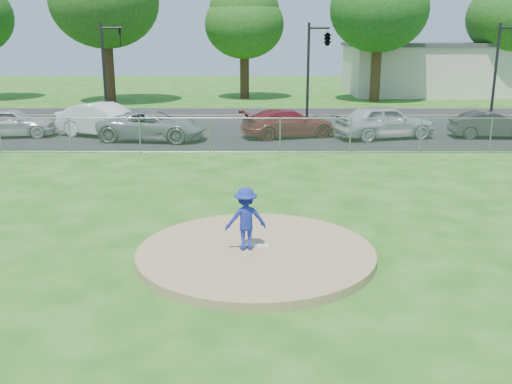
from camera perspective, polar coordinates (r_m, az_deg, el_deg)
ground at (r=22.64m, az=0.06°, el=2.93°), size 120.00×120.00×0.00m
pitchers_mound at (r=13.02m, az=-0.02°, el=-6.17°), size 5.40×5.40×0.20m
pitching_rubber at (r=13.16m, az=-0.02°, el=-5.36°), size 0.60×0.15×0.04m
chain_link_fence at (r=24.46m, az=0.07°, el=5.66°), size 40.00×0.06×1.50m
parking_lot at (r=29.02m, az=0.08°, el=5.71°), size 50.00×8.00×0.01m
street at (r=36.44m, az=0.10°, el=7.69°), size 60.00×7.00×0.01m
commercial_building at (r=52.66m, az=18.19°, el=11.68°), size 16.40×9.40×4.30m
tree_center at (r=46.15m, az=-1.19°, el=17.35°), size 6.16×6.16×9.84m
tree_far_right at (r=51.21m, az=24.16°, el=16.55°), size 6.72×6.72×10.74m
traffic_signal_left at (r=35.26m, az=-14.65°, el=12.43°), size 1.28×0.20×5.60m
traffic_signal_center at (r=34.34m, az=6.96°, el=14.83°), size 1.42×2.48×5.60m
traffic_signal_right at (r=36.98m, az=23.26°, el=11.82°), size 1.28×0.20×5.60m
pitcher at (r=12.78m, az=-1.04°, el=-2.69°), size 1.02×0.72×1.44m
traffic_cone at (r=28.16m, az=-13.27°, el=5.80°), size 0.39×0.39×0.77m
parked_car_silver at (r=30.88m, az=-23.31°, el=6.41°), size 4.43×2.36×1.43m
parked_car_white at (r=29.40m, az=-14.81°, el=6.96°), size 5.26×3.64×1.64m
parked_car_gray at (r=27.92m, az=-10.33°, el=6.55°), size 5.32×2.93×1.41m
parked_car_darkred at (r=28.43m, az=3.27°, el=6.89°), size 5.06×3.20×1.37m
parked_car_pearl at (r=28.68m, az=12.75°, el=6.88°), size 5.13×3.14×1.63m
parked_car_charcoal at (r=30.44m, az=22.47°, el=6.24°), size 3.95×1.53×1.28m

